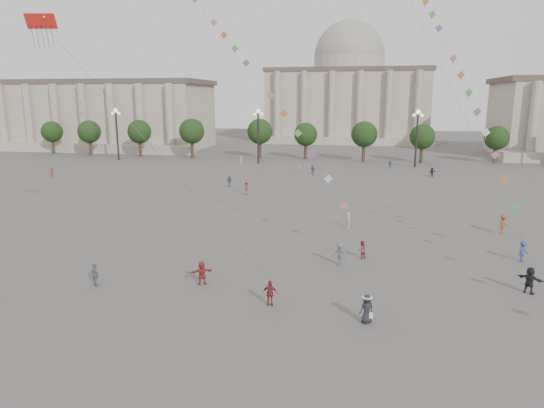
# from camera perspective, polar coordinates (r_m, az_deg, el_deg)

# --- Properties ---
(ground) EXTENTS (360.00, 360.00, 0.00)m
(ground) POSITION_cam_1_polar(r_m,az_deg,el_deg) (27.22, -2.27, -15.33)
(ground) COLOR #52504D
(ground) RESTS_ON ground
(hall_west) EXTENTS (84.00, 26.22, 17.20)m
(hall_west) POSITION_cam_1_polar(r_m,az_deg,el_deg) (142.40, -24.04, 9.58)
(hall_west) COLOR #A59A8A
(hall_west) RESTS_ON ground
(hall_central) EXTENTS (48.30, 34.30, 35.50)m
(hall_central) POSITION_cam_1_polar(r_m,az_deg,el_deg) (152.80, 8.91, 12.78)
(hall_central) COLOR #A59A8A
(hall_central) RESTS_ON ground
(tree_row) EXTENTS (137.12, 5.12, 8.00)m
(tree_row) POSITION_cam_1_polar(r_m,az_deg,el_deg) (101.88, 7.70, 8.14)
(tree_row) COLOR #36261B
(tree_row) RESTS_ON ground
(lamp_post_far_west) EXTENTS (2.00, 0.90, 10.65)m
(lamp_post_far_west) POSITION_cam_1_polar(r_m,az_deg,el_deg) (106.38, -17.83, 8.90)
(lamp_post_far_west) COLOR #262628
(lamp_post_far_west) RESTS_ON ground
(lamp_post_mid_west) EXTENTS (2.00, 0.90, 10.65)m
(lamp_post_mid_west) POSITION_cam_1_polar(r_m,az_deg,el_deg) (95.85, -1.64, 9.16)
(lamp_post_mid_west) COLOR #262628
(lamp_post_mid_west) RESTS_ON ground
(lamp_post_mid_east) EXTENTS (2.00, 0.90, 10.65)m
(lamp_post_mid_east) POSITION_cam_1_polar(r_m,az_deg,el_deg) (94.10, 16.71, 8.60)
(lamp_post_mid_east) COLOR #262628
(lamp_post_mid_east) RESTS_ON ground
(person_crowd_0) EXTENTS (0.88, 0.87, 1.48)m
(person_crowd_0) POSITION_cam_1_polar(r_m,az_deg,el_deg) (92.37, 13.72, 4.58)
(person_crowd_0) COLOR #395C82
(person_crowd_0) RESTS_ON ground
(person_crowd_2) EXTENTS (1.14, 1.20, 1.64)m
(person_crowd_2) POSITION_cam_1_polar(r_m,az_deg,el_deg) (86.17, -24.46, 3.34)
(person_crowd_2) COLOR brown
(person_crowd_2) RESTS_ON ground
(person_crowd_3) EXTENTS (1.67, 1.43, 1.81)m
(person_crowd_3) POSITION_cam_1_polar(r_m,az_deg,el_deg) (36.50, 28.06, -7.92)
(person_crowd_3) COLOR black
(person_crowd_3) RESTS_ON ground
(person_crowd_4) EXTENTS (1.29, 1.37, 1.54)m
(person_crowd_4) POSITION_cam_1_polar(r_m,az_deg,el_deg) (84.23, 3.25, 4.21)
(person_crowd_4) COLOR silver
(person_crowd_4) RESTS_ON ground
(person_crowd_6) EXTENTS (1.40, 1.15, 1.88)m
(person_crowd_6) POSITION_cam_1_polar(r_m,az_deg,el_deg) (37.75, 7.96, -5.84)
(person_crowd_6) COLOR #58595C
(person_crowd_6) RESTS_ON ground
(person_crowd_8) EXTENTS (1.34, 1.41, 1.92)m
(person_crowd_8) POSITION_cam_1_polar(r_m,az_deg,el_deg) (50.89, 25.55, -2.16)
(person_crowd_8) COLOR brown
(person_crowd_8) RESTS_ON ground
(person_crowd_9) EXTENTS (1.50, 1.06, 1.56)m
(person_crowd_9) POSITION_cam_1_polar(r_m,az_deg,el_deg) (83.90, 18.32, 3.58)
(person_crowd_9) COLOR black
(person_crowd_9) RESTS_ON ground
(person_crowd_10) EXTENTS (0.69, 0.79, 1.82)m
(person_crowd_10) POSITION_cam_1_polar(r_m,az_deg,el_deg) (93.31, -3.64, 5.08)
(person_crowd_10) COLOR silver
(person_crowd_10) RESTS_ON ground
(person_crowd_12) EXTENTS (1.34, 1.54, 1.68)m
(person_crowd_12) POSITION_cam_1_polar(r_m,az_deg,el_deg) (82.69, 4.82, 4.08)
(person_crowd_12) COLOR slate
(person_crowd_12) RESTS_ON ground
(person_crowd_13) EXTENTS (0.54, 0.65, 1.54)m
(person_crowd_13) POSITION_cam_1_polar(r_m,az_deg,el_deg) (48.80, 9.01, -1.90)
(person_crowd_13) COLOR silver
(person_crowd_13) RESTS_ON ground
(person_crowd_16) EXTENTS (1.04, 0.67, 1.65)m
(person_crowd_16) POSITION_cam_1_polar(r_m,az_deg,el_deg) (71.09, -5.05, 2.72)
(person_crowd_16) COLOR #57585C
(person_crowd_16) RESTS_ON ground
(person_crowd_17) EXTENTS (0.85, 1.29, 1.87)m
(person_crowd_17) POSITION_cam_1_polar(r_m,az_deg,el_deg) (64.78, -2.98, 1.91)
(person_crowd_17) COLOR maroon
(person_crowd_17) RESTS_ON ground
(tourist_0) EXTENTS (0.98, 0.44, 1.65)m
(tourist_0) POSITION_cam_1_polar(r_m,az_deg,el_deg) (30.51, -0.21, -10.44)
(tourist_0) COLOR maroon
(tourist_0) RESTS_ON ground
(tourist_2) EXTENTS (1.58, 1.18, 1.65)m
(tourist_2) POSITION_cam_1_polar(r_m,az_deg,el_deg) (34.15, -8.26, -8.03)
(tourist_2) COLOR maroon
(tourist_2) RESTS_ON ground
(tourist_3) EXTENTS (1.01, 0.87, 1.63)m
(tourist_3) POSITION_cam_1_polar(r_m,az_deg,el_deg) (35.62, -20.07, -7.83)
(tourist_3) COLOR slate
(tourist_3) RESTS_ON ground
(kite_flyer_0) EXTENTS (0.91, 0.91, 1.49)m
(kite_flyer_0) POSITION_cam_1_polar(r_m,az_deg,el_deg) (39.75, 10.51, -5.29)
(kite_flyer_0) COLOR #9A2A39
(kite_flyer_0) RESTS_ON ground
(kite_flyer_1) EXTENTS (1.25, 1.20, 1.71)m
(kite_flyer_1) POSITION_cam_1_polar(r_m,az_deg,el_deg) (43.09, 27.43, -4.96)
(kite_flyer_1) COLOR #36417B
(kite_flyer_1) RESTS_ON ground
(hat_person) EXTENTS (0.99, 0.89, 1.70)m
(hat_person) POSITION_cam_1_polar(r_m,az_deg,el_deg) (28.82, 11.09, -11.96)
(hat_person) COLOR black
(hat_person) RESTS_ON ground
(dragon_kite) EXTENTS (10.14, 3.29, 25.05)m
(dragon_kite) POSITION_cam_1_polar(r_m,az_deg,el_deg) (40.68, -25.16, 17.65)
(dragon_kite) COLOR red
(dragon_kite) RESTS_ON ground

